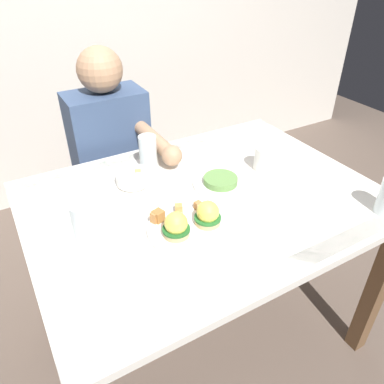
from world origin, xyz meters
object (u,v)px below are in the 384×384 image
object	(u,v)px
fruit_bowl	(133,178)
side_plate	(220,183)
diner_person	(114,157)
coffee_mug	(265,158)
eggs_benedict_plate	(191,224)
fork	(264,150)
water_glass_near	(85,223)
water_glass_extra	(148,154)
dining_table	(205,221)

from	to	relation	value
fruit_bowl	side_plate	bearing A→B (deg)	-30.99
diner_person	coffee_mug	bearing A→B (deg)	-52.09
eggs_benedict_plate	fork	xyz separation A→B (m)	(0.53, 0.31, -0.02)
coffee_mug	side_plate	distance (m)	0.22
side_plate	water_glass_near	bearing A→B (deg)	-175.61
fruit_bowl	water_glass_extra	size ratio (longest dim) A/B	0.90
coffee_mug	fork	xyz separation A→B (m)	(0.10, 0.13, -0.05)
fork	diner_person	world-z (taller)	diner_person
eggs_benedict_plate	water_glass_extra	world-z (taller)	water_glass_extra
side_plate	dining_table	bearing A→B (deg)	-157.71
fruit_bowl	coffee_mug	bearing A→B (deg)	-16.92
water_glass_extra	diner_person	distance (m)	0.35
water_glass_near	diner_person	size ratio (longest dim) A/B	0.10
fork	water_glass_near	xyz separation A→B (m)	(-0.82, -0.18, 0.05)
water_glass_extra	water_glass_near	bearing A→B (deg)	-139.04
side_plate	fork	bearing A→B (deg)	24.09
water_glass_extra	eggs_benedict_plate	bearing A→B (deg)	-96.73
dining_table	side_plate	distance (m)	0.15
diner_person	dining_table	bearing A→B (deg)	-78.14
dining_table	side_plate	world-z (taller)	side_plate
fruit_bowl	dining_table	bearing A→B (deg)	-46.92
water_glass_near	water_glass_extra	distance (m)	0.45
dining_table	water_glass_extra	bearing A→B (deg)	106.19
water_glass_near	diner_person	xyz separation A→B (m)	(0.29, 0.60, -0.14)
eggs_benedict_plate	diner_person	xyz separation A→B (m)	(0.01, 0.73, -0.12)
fork	eggs_benedict_plate	bearing A→B (deg)	-150.08
water_glass_extra	side_plate	size ratio (longest dim) A/B	0.67
water_glass_near	diner_person	bearing A→B (deg)	64.06
eggs_benedict_plate	fruit_bowl	distance (m)	0.34
eggs_benedict_plate	side_plate	size ratio (longest dim) A/B	1.35
side_plate	diner_person	size ratio (longest dim) A/B	0.18
fruit_bowl	side_plate	xyz separation A→B (m)	(0.27, -0.16, -0.02)
dining_table	coffee_mug	size ratio (longest dim) A/B	10.76
eggs_benedict_plate	side_plate	distance (m)	0.28
water_glass_extra	side_plate	bearing A→B (deg)	-56.03
coffee_mug	diner_person	xyz separation A→B (m)	(-0.43, 0.55, -0.14)
dining_table	water_glass_near	size ratio (longest dim) A/B	10.05
water_glass_near	diner_person	distance (m)	0.69
dining_table	water_glass_extra	world-z (taller)	water_glass_extra
diner_person	fruit_bowl	bearing A→B (deg)	-98.60
eggs_benedict_plate	coffee_mug	xyz separation A→B (m)	(0.44, 0.18, 0.02)
water_glass_near	coffee_mug	bearing A→B (deg)	4.32
dining_table	diner_person	distance (m)	0.61
water_glass_extra	diner_person	bearing A→B (deg)	97.74
diner_person	water_glass_near	bearing A→B (deg)	-115.94
eggs_benedict_plate	side_plate	bearing A→B (deg)	37.21
dining_table	eggs_benedict_plate	bearing A→B (deg)	-135.39
dining_table	coffee_mug	world-z (taller)	coffee_mug
diner_person	side_plate	bearing A→B (deg)	-69.36
dining_table	eggs_benedict_plate	world-z (taller)	eggs_benedict_plate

